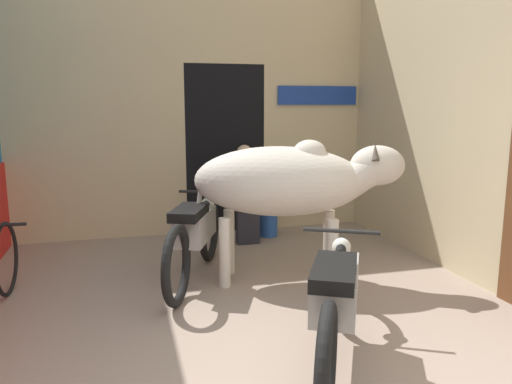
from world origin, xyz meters
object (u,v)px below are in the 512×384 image
motorcycle_near (335,298)px  shopkeeper_seated (245,192)px  motorcycle_far (195,234)px  cow (289,182)px  plastic_stool (268,219)px

motorcycle_near → shopkeeper_seated: size_ratio=1.51×
motorcycle_near → motorcycle_far: (-0.68, 1.84, 0.01)m
cow → shopkeeper_seated: bearing=92.2°
motorcycle_near → motorcycle_far: bearing=110.1°
cow → motorcycle_near: (-0.21, -1.58, -0.54)m
motorcycle_far → shopkeeper_seated: shopkeeper_seated is taller
motorcycle_far → shopkeeper_seated: size_ratio=1.53×
cow → shopkeeper_seated: 1.56m
cow → shopkeeper_seated: (-0.06, 1.52, -0.36)m
motorcycle_near → motorcycle_far: motorcycle_far is taller
motorcycle_near → motorcycle_far: size_ratio=0.99×
cow → motorcycle_far: cow is taller
motorcycle_near → plastic_stool: size_ratio=4.43×
cow → motorcycle_far: 1.06m
motorcycle_far → shopkeeper_seated: (0.82, 1.25, 0.17)m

